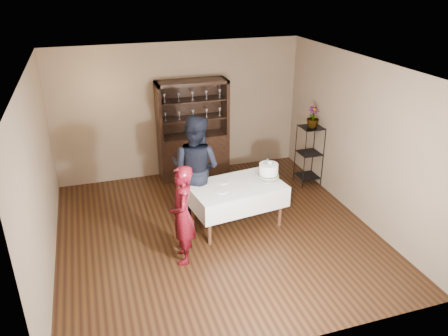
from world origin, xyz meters
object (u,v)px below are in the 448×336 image
Objects in this scene: woman at (182,215)px; potted_plant at (313,117)px; plant_etagere at (309,153)px; cake_table at (236,194)px; man at (195,168)px; cake at (268,170)px; china_hutch at (193,145)px.

woman is 3.68× the size of potted_plant.
plant_etagere is 0.80× the size of woman.
cake_table is 2.31m from potted_plant.
man is at bearing 166.72° from woman.
woman is 3.12× the size of cake.
plant_etagere is 2.17m from cake_table.
china_hutch is at bearing -62.21° from man.
china_hutch is 2.13m from cake_table.
man is (-2.45, -0.60, 0.27)m from plant_etagere.
plant_etagere is at bearing -125.71° from man.
cake_table is 1.26m from woman.
cake_table is 0.87× the size of man.
cake_table is 3.34× the size of cake.
cake reaches higher than cake_table.
china_hutch is 1.72m from man.
china_hutch is 1.24× the size of cake_table.
man is at bearing -166.17° from plant_etagere.
cake_table is at bearing -178.90° from man.
cake is (0.54, -0.03, 0.37)m from cake_table.
man is at bearing -102.67° from china_hutch.
china_hutch reaches higher than woman.
plant_etagere is 0.74m from potted_plant.
woman is at bearing 107.34° from man.
woman is (-0.86, -2.79, 0.09)m from china_hutch.
cake is at bearing -2.63° from cake_table.
plant_etagere is 1.76m from cake.
plant_etagere is at bearing 39.09° from cake.
cake reaches higher than plant_etagere.
cake_table is at bearing -84.82° from china_hutch.
man is 4.50× the size of potted_plant.
potted_plant is at bearing 38.58° from cake.
woman is 0.82× the size of man.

